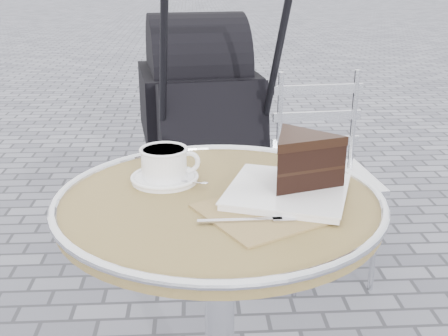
{
  "coord_description": "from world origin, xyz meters",
  "views": [
    {
      "loc": [
        -0.05,
        -1.12,
        1.21
      ],
      "look_at": [
        0.01,
        0.05,
        0.78
      ],
      "focal_mm": 45.0,
      "sensor_mm": 36.0,
      "label": 1
    }
  ],
  "objects": [
    {
      "name": "cappuccino_set",
      "position": [
        -0.12,
        0.11,
        0.77
      ],
      "size": [
        0.17,
        0.15,
        0.08
      ],
      "rotation": [
        0.0,
        0.0,
        0.09
      ],
      "color": "white",
      "rests_on": "cafe_table"
    },
    {
      "name": "cake_plate_set",
      "position": [
        0.17,
        0.02,
        0.79
      ],
      "size": [
        0.38,
        0.39,
        0.13
      ],
      "rotation": [
        0.0,
        0.0,
        -0.34
      ],
      "color": "#8E714E",
      "rests_on": "cafe_table"
    },
    {
      "name": "bistro_chair",
      "position": [
        0.45,
        0.98,
        0.5
      ],
      "size": [
        0.4,
        0.4,
        0.81
      ],
      "rotation": [
        0.0,
        0.0,
        0.09
      ],
      "color": "silver",
      "rests_on": "ground"
    },
    {
      "name": "cafe_table",
      "position": [
        0.0,
        0.0,
        0.57
      ],
      "size": [
        0.72,
        0.72,
        0.74
      ],
      "color": "silver",
      "rests_on": "ground"
    },
    {
      "name": "baby_stroller",
      "position": [
        -0.01,
        1.54,
        0.51
      ],
      "size": [
        0.64,
        1.15,
        1.14
      ],
      "rotation": [
        0.0,
        0.0,
        0.14
      ],
      "color": "black",
      "rests_on": "ground"
    }
  ]
}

